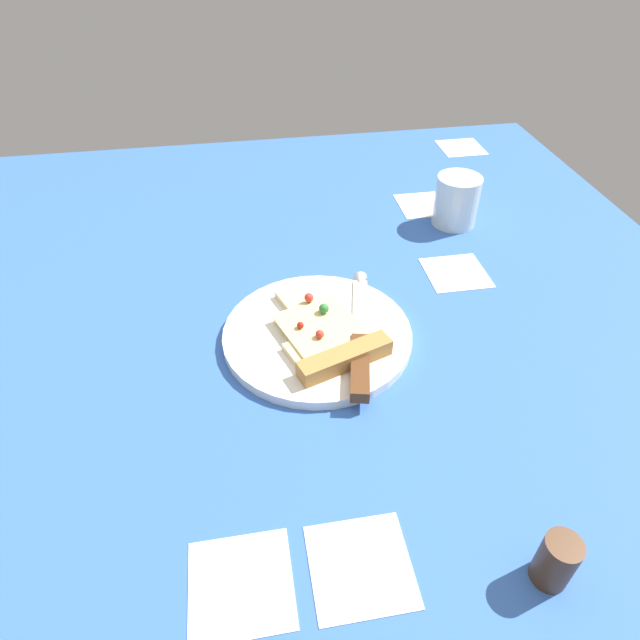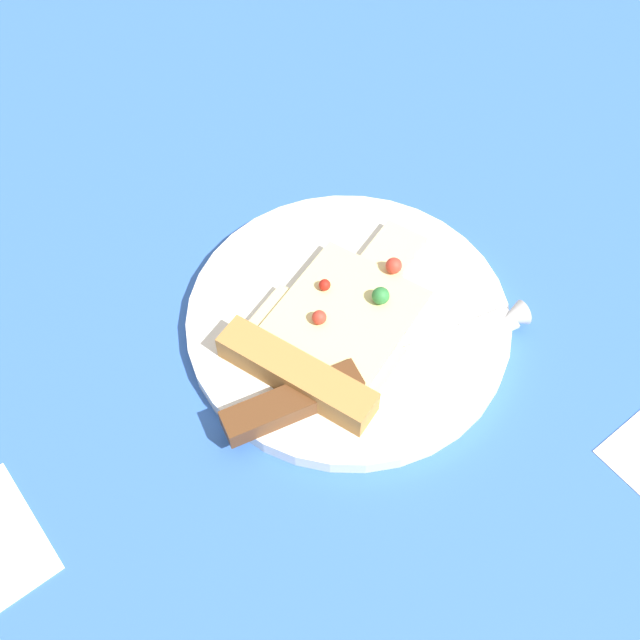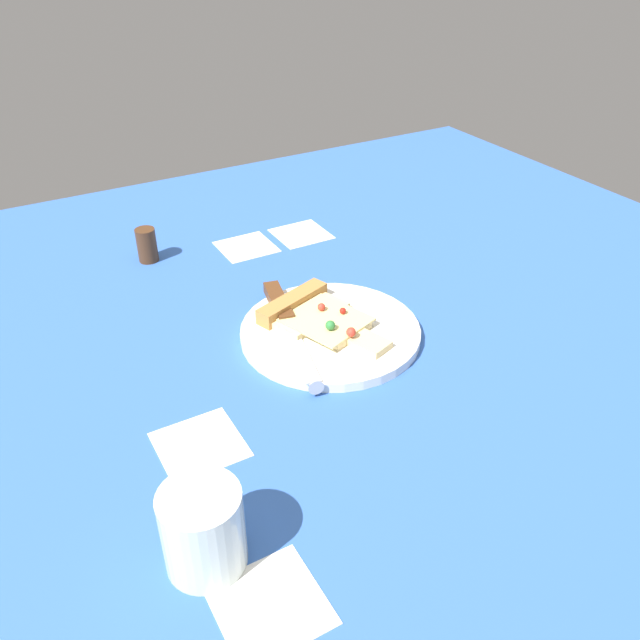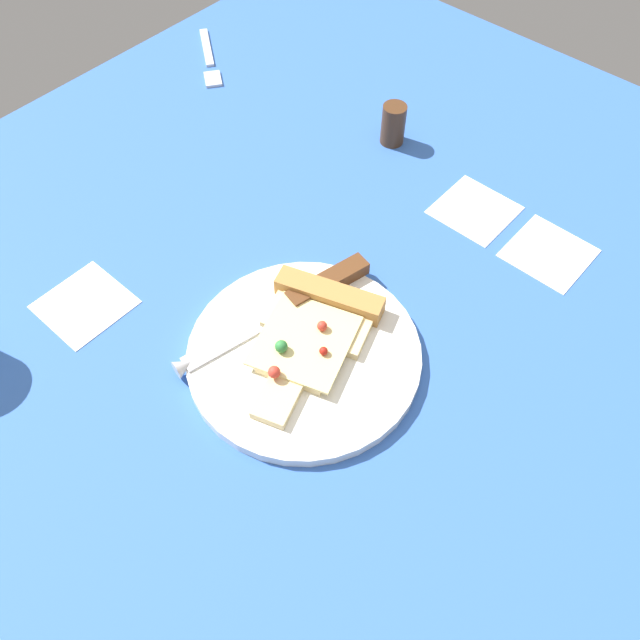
% 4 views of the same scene
% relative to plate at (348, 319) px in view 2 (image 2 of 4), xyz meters
% --- Properties ---
extents(ground_plane, '(1.35, 1.35, 0.03)m').
position_rel_plate_xyz_m(ground_plane, '(-0.08, -0.01, -0.02)').
color(ground_plane, '#3360B7').
rests_on(ground_plane, ground).
extents(plate, '(0.24, 0.24, 0.01)m').
position_rel_plate_xyz_m(plate, '(0.00, 0.00, 0.00)').
color(plate, white).
rests_on(plate, ground_plane).
extents(pizza_slice, '(0.14, 0.19, 0.03)m').
position_rel_plate_xyz_m(pizza_slice, '(0.01, -0.02, 0.01)').
color(pizza_slice, beige).
rests_on(pizza_slice, plate).
extents(knife, '(0.07, 0.24, 0.02)m').
position_rel_plate_xyz_m(knife, '(0.05, -0.04, 0.01)').
color(knife, silver).
rests_on(knife, plate).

